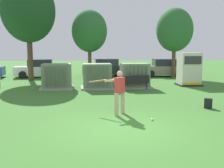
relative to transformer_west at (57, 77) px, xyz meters
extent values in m
plane|color=#3D752D|center=(2.87, -8.94, -0.79)|extent=(96.00, 96.00, 0.00)
cube|color=#9E9B93|center=(0.00, 0.01, -0.73)|extent=(2.10, 1.70, 0.12)
cube|color=gray|center=(0.00, 0.01, 0.08)|extent=(1.80, 1.40, 1.50)
cube|color=#63755B|center=(-0.64, -0.75, 0.08)|extent=(0.06, 0.12, 1.27)
cube|color=#63755B|center=(-0.38, -0.75, 0.08)|extent=(0.06, 0.12, 1.27)
cube|color=#63755B|center=(-0.13, -0.75, 0.08)|extent=(0.06, 0.12, 1.27)
cube|color=#63755B|center=(0.13, -0.75, 0.08)|extent=(0.06, 0.12, 1.27)
cube|color=#63755B|center=(0.38, -0.75, 0.08)|extent=(0.06, 0.12, 1.27)
cube|color=#63755B|center=(0.64, -0.75, 0.08)|extent=(0.06, 0.12, 1.27)
cube|color=#9E9B93|center=(2.58, -0.14, -0.73)|extent=(2.10, 1.70, 0.12)
cube|color=gray|center=(2.58, -0.14, 0.08)|extent=(1.80, 1.40, 1.50)
cube|color=#63755B|center=(1.94, -0.90, 0.08)|extent=(0.06, 0.12, 1.27)
cube|color=#63755B|center=(2.19, -0.90, 0.08)|extent=(0.06, 0.12, 1.27)
cube|color=#63755B|center=(2.45, -0.90, 0.08)|extent=(0.06, 0.12, 1.27)
cube|color=#63755B|center=(2.70, -0.90, 0.08)|extent=(0.06, 0.12, 1.27)
cube|color=#63755B|center=(2.96, -0.90, 0.08)|extent=(0.06, 0.12, 1.27)
cube|color=#63755B|center=(3.21, -0.90, 0.08)|extent=(0.06, 0.12, 1.27)
cube|color=#9E9B93|center=(5.07, -0.09, -0.73)|extent=(2.10, 1.70, 0.12)
cube|color=gray|center=(5.07, -0.09, 0.08)|extent=(1.80, 1.40, 1.50)
cube|color=#63755B|center=(4.43, -0.85, 0.08)|extent=(0.06, 0.12, 1.27)
cube|color=#63755B|center=(4.69, -0.85, 0.08)|extent=(0.06, 0.12, 1.27)
cube|color=#63755B|center=(4.94, -0.85, 0.08)|extent=(0.06, 0.12, 1.27)
cube|color=#63755B|center=(5.20, -0.85, 0.08)|extent=(0.06, 0.12, 1.27)
cube|color=#63755B|center=(5.45, -0.85, 0.08)|extent=(0.06, 0.12, 1.27)
cube|color=#63755B|center=(5.71, -0.85, 0.08)|extent=(0.06, 0.12, 1.27)
cube|color=#262626|center=(9.09, 0.56, -0.74)|extent=(1.60, 1.40, 0.10)
cube|color=silver|center=(9.09, 0.56, 0.41)|extent=(1.40, 1.20, 2.20)
cube|color=#383838|center=(9.09, -0.06, 1.02)|extent=(1.19, 0.04, 0.55)
cube|color=yellow|center=(9.09, -0.06, -0.59)|extent=(1.33, 0.04, 0.16)
cube|color=black|center=(4.92, -0.94, -0.34)|extent=(1.84, 0.73, 0.05)
cube|color=black|center=(4.95, -1.12, -0.09)|extent=(1.78, 0.37, 0.44)
cylinder|color=black|center=(4.14, -0.95, -0.58)|extent=(0.06, 0.06, 0.42)
cylinder|color=black|center=(5.64, -0.66, -0.58)|extent=(0.06, 0.06, 0.42)
cylinder|color=black|center=(4.19, -1.22, -0.58)|extent=(0.06, 0.06, 0.42)
cylinder|color=black|center=(5.70, -0.94, -0.58)|extent=(0.06, 0.06, 0.42)
cylinder|color=tan|center=(2.92, -7.28, -0.35)|extent=(0.16, 0.16, 0.88)
cylinder|color=tan|center=(3.21, -6.90, -0.35)|extent=(0.16, 0.16, 0.88)
cube|color=red|center=(3.07, -7.09, 0.39)|extent=(0.44, 0.46, 0.60)
sphere|color=tan|center=(3.07, -7.09, 0.84)|extent=(0.23, 0.23, 0.23)
cylinder|color=tan|center=(2.72, -6.93, 0.55)|extent=(0.51, 0.36, 0.09)
cylinder|color=tan|center=(2.83, -6.79, 0.55)|extent=(0.26, 0.54, 0.09)
cylinder|color=#A5723F|center=(2.24, -6.43, 0.48)|extent=(0.70, 0.58, 0.21)
sphere|color=#A5723F|center=(2.57, -6.70, 0.55)|extent=(0.08, 0.08, 0.08)
sphere|color=white|center=(4.12, -8.09, -0.74)|extent=(0.09, 0.09, 0.09)
cube|color=black|center=(7.07, -6.45, -0.57)|extent=(0.38, 0.35, 0.44)
cube|color=black|center=(7.14, -6.35, -0.63)|extent=(0.22, 0.18, 0.22)
cylinder|color=#4C3828|center=(-2.52, 4.73, 0.92)|extent=(0.42, 0.42, 3.42)
ellipsoid|color=#1E4723|center=(-2.52, 4.73, 4.76)|extent=(4.21, 4.21, 5.00)
cylinder|color=brown|center=(2.32, 6.53, 0.48)|extent=(0.31, 0.31, 2.53)
ellipsoid|color=#2D6633|center=(2.32, 6.53, 3.32)|extent=(3.12, 3.12, 3.70)
cylinder|color=brown|center=(9.69, 5.42, 0.50)|extent=(0.32, 0.32, 2.59)
ellipsoid|color=#2D6633|center=(9.69, 5.42, 3.40)|extent=(3.18, 3.18, 3.78)
cube|color=silver|center=(-2.28, 7.20, -0.21)|extent=(4.30, 1.98, 0.80)
cube|color=#262B33|center=(-2.13, 7.21, 0.51)|extent=(2.20, 1.70, 0.64)
cylinder|color=black|center=(-3.52, 6.27, -0.47)|extent=(0.65, 0.26, 0.64)
cylinder|color=black|center=(-3.63, 7.96, -0.47)|extent=(0.65, 0.26, 0.64)
cylinder|color=black|center=(-0.92, 6.44, -0.47)|extent=(0.65, 0.26, 0.64)
cylinder|color=black|center=(-1.04, 8.14, -0.47)|extent=(0.65, 0.26, 0.64)
cube|color=black|center=(3.75, 7.54, -0.21)|extent=(4.24, 1.81, 0.80)
cube|color=#262B33|center=(3.90, 7.55, 0.51)|extent=(2.14, 1.61, 0.64)
cylinder|color=black|center=(2.47, 6.66, -0.47)|extent=(0.65, 0.24, 0.64)
cylinder|color=black|center=(2.43, 8.36, -0.47)|extent=(0.65, 0.24, 0.64)
cylinder|color=black|center=(5.08, 6.73, -0.47)|extent=(0.65, 0.24, 0.64)
cylinder|color=black|center=(5.03, 8.43, -0.47)|extent=(0.65, 0.24, 0.64)
cube|color=gray|center=(9.13, 6.66, -0.21)|extent=(4.28, 1.91, 0.80)
cube|color=#262B33|center=(9.28, 6.65, 0.51)|extent=(2.18, 1.66, 0.64)
cylinder|color=black|center=(7.78, 5.88, -0.47)|extent=(0.65, 0.25, 0.64)
cylinder|color=black|center=(7.87, 7.58, -0.47)|extent=(0.65, 0.25, 0.64)
cylinder|color=black|center=(10.38, 5.75, -0.47)|extent=(0.65, 0.25, 0.64)
cylinder|color=black|center=(10.47, 7.44, -0.47)|extent=(0.65, 0.25, 0.64)
camera|label=1|loc=(1.61, -17.19, 1.82)|focal=42.30mm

